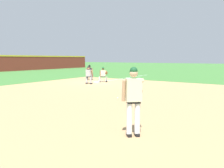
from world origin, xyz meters
TOP-DOWN VIEW (x-y plane):
  - ground_plane at (0.00, 0.00)m, footprint 160.00×160.00m
  - infield_dirt_patch at (-4.96, -4.40)m, footprint 18.00×18.00m
  - foul_line_stripe at (5.21, 0.00)m, footprint 10.43×0.10m
  - first_base_bag at (0.00, 0.00)m, footprint 0.38×0.38m
  - baseball at (-5.49, -5.56)m, footprint 0.07×0.07m
  - pitcher at (-9.87, -8.79)m, footprint 0.85×0.56m
  - first_baseman at (0.54, -0.32)m, footprint 0.77×1.07m
  - baserunner at (-1.20, -0.10)m, footprint 0.47×0.62m
  - umpire at (1.55, 2.06)m, footprint 0.67×0.67m

SIDE VIEW (x-z plane):
  - ground_plane at x=0.00m, z-range 0.00..0.00m
  - infield_dirt_patch at x=-4.96m, z-range 0.00..0.01m
  - foul_line_stripe at x=5.21m, z-range 0.01..0.01m
  - baseball at x=-5.49m, z-range 0.00..0.07m
  - first_base_bag at x=0.00m, z-range 0.00..0.09m
  - first_baseman at x=0.54m, z-range 0.06..1.40m
  - baserunner at x=-1.20m, z-range 0.06..1.52m
  - umpire at x=1.55m, z-range 0.06..1.52m
  - pitcher at x=-9.87m, z-range 0.13..1.99m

